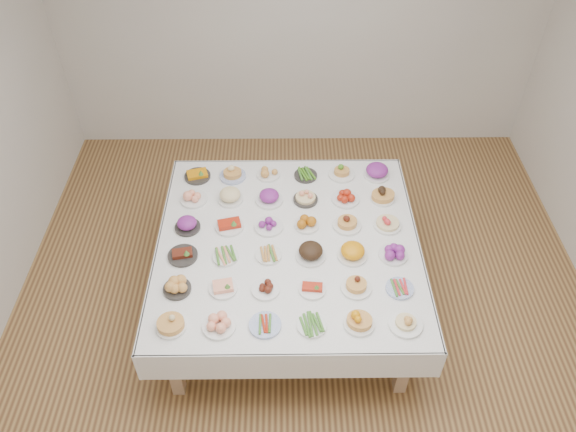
{
  "coord_description": "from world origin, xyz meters",
  "views": [
    {
      "loc": [
        -0.17,
        -2.89,
        3.9
      ],
      "look_at": [
        -0.14,
        0.26,
        0.88
      ],
      "focal_mm": 35.0,
      "sensor_mm": 36.0,
      "label": 1
    }
  ],
  "objects_px": {
    "dish_0": "(170,323)",
    "dish_35": "(377,170)",
    "display_table": "(288,248)",
    "dish_18": "(187,224)"
  },
  "relations": [
    {
      "from": "dish_0",
      "to": "dish_35",
      "type": "distance_m",
      "value": 2.23
    },
    {
      "from": "display_table",
      "to": "dish_18",
      "type": "bearing_deg",
      "value": 169.22
    },
    {
      "from": "dish_35",
      "to": "dish_18",
      "type": "bearing_deg",
      "value": -158.09
    },
    {
      "from": "dish_35",
      "to": "display_table",
      "type": "bearing_deg",
      "value": -134.85
    },
    {
      "from": "display_table",
      "to": "dish_0",
      "type": "xyz_separation_m",
      "value": [
        -0.79,
        -0.79,
        0.13
      ]
    },
    {
      "from": "display_table",
      "to": "dish_0",
      "type": "relative_size",
      "value": 10.03
    },
    {
      "from": "display_table",
      "to": "dish_0",
      "type": "bearing_deg",
      "value": -134.97
    },
    {
      "from": "dish_0",
      "to": "dish_35",
      "type": "bearing_deg",
      "value": 45.09
    },
    {
      "from": "display_table",
      "to": "dish_18",
      "type": "distance_m",
      "value": 0.82
    },
    {
      "from": "dish_18",
      "to": "dish_35",
      "type": "relative_size",
      "value": 0.89
    }
  ]
}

